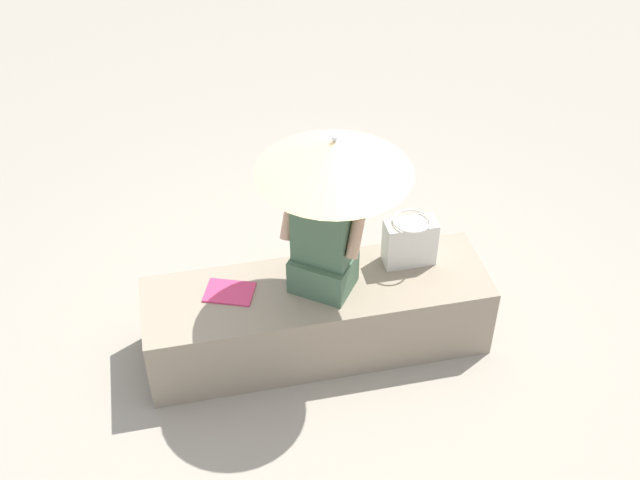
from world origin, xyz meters
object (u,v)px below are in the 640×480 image
object	(u,v)px
handbag_black	(410,241)
magazine	(229,292)
person_seated	(323,234)
parasol	(334,157)

from	to	relation	value
handbag_black	magazine	size ratio (longest dim) A/B	1.12
handbag_black	magazine	bearing A→B (deg)	2.83
person_seated	magazine	xyz separation A→B (m)	(0.55, -0.05, -0.38)
parasol	handbag_black	xyz separation A→B (m)	(-0.51, -0.16, -0.78)
person_seated	parasol	xyz separation A→B (m)	(-0.05, 0.05, 0.54)
person_seated	parasol	world-z (taller)	parasol
person_seated	handbag_black	distance (m)	0.61
magazine	parasol	bearing A→B (deg)	-169.39
person_seated	parasol	size ratio (longest dim) A/B	0.85
person_seated	parasol	bearing A→B (deg)	131.17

